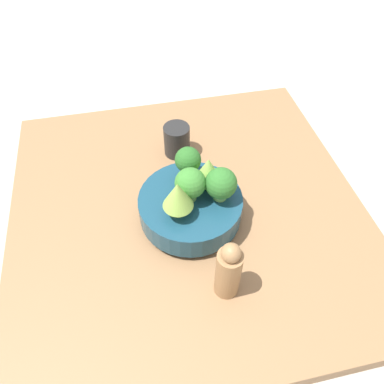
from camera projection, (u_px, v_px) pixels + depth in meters
The scene contains 10 objects.
ground_plane at pixel (187, 218), 0.92m from camera, with size 6.00×6.00×0.00m, color #ADA89E.
table at pixel (187, 212), 0.90m from camera, with size 0.83×0.82×0.05m.
bowl at pixel (192, 207), 0.83m from camera, with size 0.23×0.23×0.07m.
romanesco_piece_near at pixel (178, 196), 0.74m from camera, with size 0.06×0.06×0.09m.
broccoli_floret_back at pixel (221, 184), 0.78m from camera, with size 0.07×0.07×0.08m.
broccoli_floret_center at pixel (192, 183), 0.77m from camera, with size 0.07×0.07×0.08m.
broccoli_floret_left at pixel (188, 161), 0.81m from camera, with size 0.06×0.06×0.08m.
romanesco_piece_far at pixel (208, 169), 0.79m from camera, with size 0.05×0.05×0.08m.
cup at pixel (177, 140), 0.98m from camera, with size 0.07×0.07×0.08m.
pepper_mill at pixel (228, 271), 0.69m from camera, with size 0.05×0.05×0.15m.
Camera 1 is at (0.55, -0.11, 0.73)m, focal length 35.00 mm.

